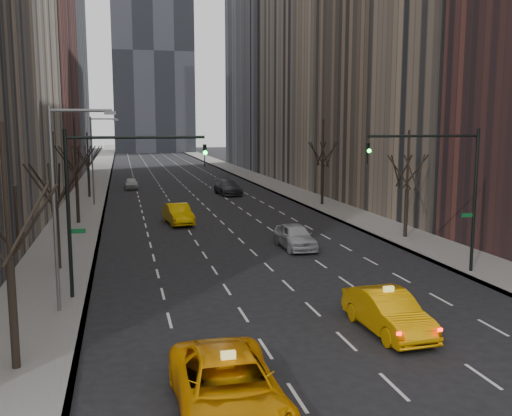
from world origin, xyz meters
TOP-DOWN VIEW (x-y plane):
  - ground at (0.00, 0.00)m, footprint 400.00×400.00m
  - sidewalk_left at (-12.25, 70.00)m, footprint 4.50×320.00m
  - sidewalk_right at (12.25, 70.00)m, footprint 4.50×320.00m
  - bld_left_far at (-21.50, 66.00)m, footprint 14.00×28.00m
  - bld_left_deep at (-21.50, 96.00)m, footprint 14.00×30.00m
  - bld_right_far at (21.50, 64.00)m, footprint 14.00×28.00m
  - bld_right_deep at (21.50, 95.00)m, footprint 14.00×30.00m
  - tree_lw_a at (-12.00, 4.00)m, footprint 3.36×3.50m
  - tree_lw_b at (-12.00, 18.00)m, footprint 3.36×3.50m
  - tree_lw_c at (-12.00, 34.00)m, footprint 3.36×3.50m
  - tree_lw_d at (-12.00, 52.00)m, footprint 3.36×3.50m
  - tree_rw_b at (12.00, 22.00)m, footprint 3.36×3.50m
  - tree_rw_c at (12.00, 40.00)m, footprint 3.36×3.50m
  - traffic_mast_left at (-9.11, 12.00)m, footprint 6.69×0.39m
  - traffic_mast_right at (9.11, 12.00)m, footprint 6.69×0.39m
  - streetlight_near at (-10.84, 10.00)m, footprint 2.83×0.22m
  - streetlight_far at (-10.84, 45.00)m, footprint 2.83×0.22m
  - taxi_suv at (-5.53, -0.73)m, footprint 3.00×6.47m
  - taxi_sedan at (2.01, 4.57)m, footprint 2.04×5.22m
  - silver_sedan_ahead at (3.06, 20.60)m, footprint 2.03×4.98m
  - far_taxi at (-3.76, 32.21)m, footprint 2.40×5.38m
  - far_suv_grey at (4.13, 51.57)m, footprint 2.88×6.25m
  - far_car_white at (-7.13, 60.48)m, footprint 1.74×4.28m

SIDE VIEW (x-z plane):
  - ground at x=0.00m, z-range 0.00..0.00m
  - sidewalk_left at x=-12.25m, z-range 0.00..0.15m
  - sidewalk_right at x=12.25m, z-range 0.00..0.15m
  - far_car_white at x=-7.13m, z-range 0.00..1.45m
  - taxi_sedan at x=2.01m, z-range 0.00..1.69m
  - silver_sedan_ahead at x=3.06m, z-range 0.00..1.69m
  - far_taxi at x=-3.76m, z-range 0.00..1.72m
  - far_suv_grey at x=4.13m, z-range 0.00..1.77m
  - taxi_suv at x=-5.53m, z-range 0.00..1.79m
  - tree_lw_d at x=-12.00m, z-range -0.12..7.24m
  - tree_lw_b at x=-12.00m, z-range -0.19..7.63m
  - tree_rw_b at x=12.00m, z-range -0.19..7.63m
  - tree_lw_a at x=-12.00m, z-range -0.26..8.02m
  - tree_lw_c at x=-12.00m, z-range -0.33..8.41m
  - tree_rw_c at x=12.00m, z-range -0.33..8.41m
  - traffic_mast_left at x=-9.11m, z-range 1.49..9.49m
  - traffic_mast_right at x=9.11m, z-range 1.49..9.49m
  - streetlight_near at x=-10.84m, z-range 1.12..10.12m
  - streetlight_far at x=-10.84m, z-range 1.12..10.12m
  - bld_left_far at x=-21.50m, z-range 0.00..44.00m
  - bld_right_far at x=21.50m, z-range 0.00..50.00m
  - bld_right_deep at x=21.50m, z-range 0.00..58.00m
  - bld_left_deep at x=-21.50m, z-range 0.00..60.00m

